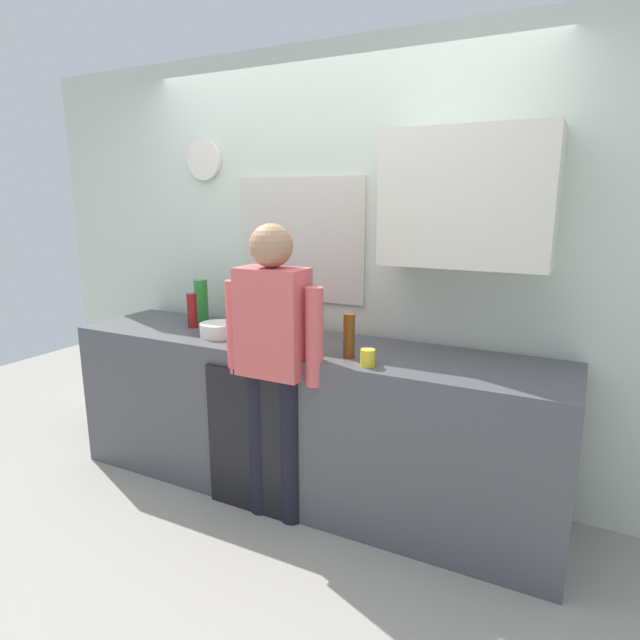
{
  "coord_description": "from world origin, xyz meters",
  "views": [
    {
      "loc": [
        1.42,
        -2.24,
        1.71
      ],
      "look_at": [
        0.14,
        0.25,
        1.08
      ],
      "focal_mm": 29.81,
      "sensor_mm": 36.0,
      "label": 1
    }
  ],
  "objects_px": {
    "person_at_sink": "(273,351)",
    "bottle_amber_beer": "(349,336)",
    "coffee_maker": "(261,304)",
    "bottle_clear_soda": "(201,301)",
    "cup_yellow_cup": "(368,358)",
    "bottle_red_vinegar": "(192,310)",
    "mixing_bowl": "(219,330)",
    "bottle_green_wine": "(283,326)"
  },
  "relations": [
    {
      "from": "bottle_red_vinegar",
      "to": "cup_yellow_cup",
      "type": "height_order",
      "value": "bottle_red_vinegar"
    },
    {
      "from": "bottle_red_vinegar",
      "to": "person_at_sink",
      "type": "bearing_deg",
      "value": -21.57
    },
    {
      "from": "bottle_amber_beer",
      "to": "person_at_sink",
      "type": "distance_m",
      "value": 0.4
    },
    {
      "from": "cup_yellow_cup",
      "to": "mixing_bowl",
      "type": "bearing_deg",
      "value": 172.28
    },
    {
      "from": "bottle_green_wine",
      "to": "mixing_bowl",
      "type": "relative_size",
      "value": 1.36
    },
    {
      "from": "coffee_maker",
      "to": "bottle_red_vinegar",
      "type": "relative_size",
      "value": 1.5
    },
    {
      "from": "cup_yellow_cup",
      "to": "person_at_sink",
      "type": "xyz_separation_m",
      "value": [
        -0.5,
        -0.07,
        -0.01
      ]
    },
    {
      "from": "coffee_maker",
      "to": "person_at_sink",
      "type": "distance_m",
      "value": 0.68
    },
    {
      "from": "coffee_maker",
      "to": "bottle_red_vinegar",
      "type": "bearing_deg",
      "value": -151.77
    },
    {
      "from": "bottle_red_vinegar",
      "to": "bottle_clear_soda",
      "type": "xyz_separation_m",
      "value": [
        -0.06,
        0.16,
        0.03
      ]
    },
    {
      "from": "bottle_red_vinegar",
      "to": "cup_yellow_cup",
      "type": "relative_size",
      "value": 2.59
    },
    {
      "from": "bottle_green_wine",
      "to": "person_at_sink",
      "type": "bearing_deg",
      "value": -108.49
    },
    {
      "from": "bottle_red_vinegar",
      "to": "person_at_sink",
      "type": "xyz_separation_m",
      "value": [
        0.8,
        -0.32,
        -0.08
      ]
    },
    {
      "from": "coffee_maker",
      "to": "bottle_amber_beer",
      "type": "relative_size",
      "value": 1.43
    },
    {
      "from": "bottle_red_vinegar",
      "to": "person_at_sink",
      "type": "relative_size",
      "value": 0.14
    },
    {
      "from": "person_at_sink",
      "to": "bottle_red_vinegar",
      "type": "bearing_deg",
      "value": 169.23
    },
    {
      "from": "bottle_green_wine",
      "to": "bottle_clear_soda",
      "type": "distance_m",
      "value": 0.98
    },
    {
      "from": "coffee_maker",
      "to": "mixing_bowl",
      "type": "xyz_separation_m",
      "value": [
        -0.1,
        -0.31,
        -0.11
      ]
    },
    {
      "from": "bottle_clear_soda",
      "to": "person_at_sink",
      "type": "xyz_separation_m",
      "value": [
        0.86,
        -0.48,
        -0.11
      ]
    },
    {
      "from": "cup_yellow_cup",
      "to": "mixing_bowl",
      "type": "xyz_separation_m",
      "value": [
        -1.01,
        0.14,
        -0.0
      ]
    },
    {
      "from": "bottle_green_wine",
      "to": "coffee_maker",
      "type": "bearing_deg",
      "value": 133.68
    },
    {
      "from": "bottle_red_vinegar",
      "to": "cup_yellow_cup",
      "type": "bearing_deg",
      "value": -10.57
    },
    {
      "from": "bottle_amber_beer",
      "to": "bottle_red_vinegar",
      "type": "bearing_deg",
      "value": 172.64
    },
    {
      "from": "bottle_clear_soda",
      "to": "mixing_bowl",
      "type": "bearing_deg",
      "value": -37.95
    },
    {
      "from": "bottle_clear_soda",
      "to": "mixing_bowl",
      "type": "relative_size",
      "value": 1.27
    },
    {
      "from": "coffee_maker",
      "to": "bottle_amber_beer",
      "type": "height_order",
      "value": "coffee_maker"
    },
    {
      "from": "bottle_red_vinegar",
      "to": "mixing_bowl",
      "type": "xyz_separation_m",
      "value": [
        0.28,
        -0.1,
        -0.07
      ]
    },
    {
      "from": "bottle_amber_beer",
      "to": "person_at_sink",
      "type": "xyz_separation_m",
      "value": [
        -0.35,
        -0.17,
        -0.08
      ]
    },
    {
      "from": "bottle_clear_soda",
      "to": "bottle_red_vinegar",
      "type": "bearing_deg",
      "value": -69.75
    },
    {
      "from": "person_at_sink",
      "to": "bottle_amber_beer",
      "type": "bearing_deg",
      "value": 36.09
    },
    {
      "from": "mixing_bowl",
      "to": "person_at_sink",
      "type": "height_order",
      "value": "person_at_sink"
    },
    {
      "from": "bottle_clear_soda",
      "to": "cup_yellow_cup",
      "type": "height_order",
      "value": "bottle_clear_soda"
    },
    {
      "from": "bottle_red_vinegar",
      "to": "mixing_bowl",
      "type": "bearing_deg",
      "value": -20.19
    },
    {
      "from": "bottle_amber_beer",
      "to": "bottle_clear_soda",
      "type": "bearing_deg",
      "value": 165.51
    },
    {
      "from": "bottle_red_vinegar",
      "to": "bottle_green_wine",
      "type": "xyz_separation_m",
      "value": [
        0.82,
        -0.25,
        0.04
      ]
    },
    {
      "from": "cup_yellow_cup",
      "to": "mixing_bowl",
      "type": "relative_size",
      "value": 0.39
    },
    {
      "from": "person_at_sink",
      "to": "bottle_clear_soda",
      "type": "bearing_deg",
      "value": 161.6
    },
    {
      "from": "person_at_sink",
      "to": "cup_yellow_cup",
      "type": "bearing_deg",
      "value": 19.35
    },
    {
      "from": "coffee_maker",
      "to": "person_at_sink",
      "type": "height_order",
      "value": "person_at_sink"
    },
    {
      "from": "person_at_sink",
      "to": "coffee_maker",
      "type": "bearing_deg",
      "value": 139.49
    },
    {
      "from": "cup_yellow_cup",
      "to": "coffee_maker",
      "type": "bearing_deg",
      "value": 153.93
    },
    {
      "from": "mixing_bowl",
      "to": "bottle_green_wine",
      "type": "bearing_deg",
      "value": -15.56
    }
  ]
}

